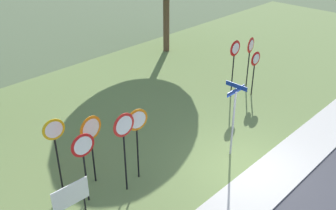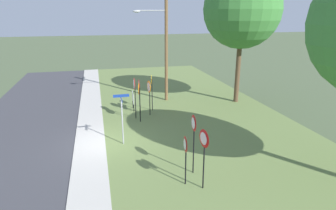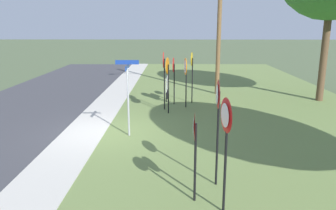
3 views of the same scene
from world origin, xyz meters
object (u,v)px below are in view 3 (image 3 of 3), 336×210
at_px(yield_sign_near_left, 217,108).
at_px(utility_pole, 217,2).
at_px(yield_sign_far_left, 225,128).
at_px(yield_sign_near_right, 194,136).
at_px(stop_sign_near_left, 186,72).
at_px(notice_board, 167,85).
at_px(stop_sign_near_right, 164,68).
at_px(street_name_post, 128,91).
at_px(stop_sign_far_center, 174,71).
at_px(stop_sign_far_left, 192,67).
at_px(stop_sign_far_right, 168,73).

height_order(yield_sign_near_left, utility_pole, utility_pole).
bearing_deg(yield_sign_far_left, yield_sign_near_right, -136.74).
relative_size(stop_sign_near_left, notice_board, 1.91).
bearing_deg(stop_sign_near_left, notice_board, -152.92).
relative_size(yield_sign_near_right, notice_board, 1.68).
bearing_deg(stop_sign_near_right, notice_board, 177.76).
xyz_separation_m(yield_sign_near_right, notice_board, (-10.18, -0.78, -0.71)).
xyz_separation_m(street_name_post, notice_board, (-5.66, 1.27, -0.81)).
height_order(street_name_post, utility_pole, utility_pole).
distance_m(utility_pole, notice_board, 5.39).
bearing_deg(utility_pole, yield_sign_far_left, -6.16).
bearing_deg(stop_sign_far_center, notice_board, -150.85).
xyz_separation_m(stop_sign_far_left, stop_sign_far_right, (2.09, -1.19, -0.02)).
bearing_deg(stop_sign_far_left, notice_board, -100.07).
relative_size(stop_sign_far_left, utility_pole, 0.27).
xyz_separation_m(stop_sign_near_left, yield_sign_near_right, (8.73, -0.14, -0.20)).
relative_size(stop_sign_far_right, street_name_post, 0.92).
bearing_deg(yield_sign_near_left, yield_sign_far_left, 1.42).
bearing_deg(yield_sign_far_left, stop_sign_far_left, 171.13).
bearing_deg(stop_sign_near_left, yield_sign_far_left, -2.55).
xyz_separation_m(stop_sign_far_left, notice_board, (-0.46, -1.27, -1.02)).
distance_m(stop_sign_far_center, notice_board, 1.21).
height_order(stop_sign_near_right, yield_sign_near_right, stop_sign_near_right).
height_order(yield_sign_near_left, yield_sign_near_right, yield_sign_near_left).
relative_size(yield_sign_near_right, street_name_post, 0.77).
distance_m(street_name_post, notice_board, 5.86).
bearing_deg(stop_sign_near_left, yield_sign_near_right, -6.29).
bearing_deg(utility_pole, street_name_post, -27.93).
distance_m(yield_sign_far_left, notice_board, 10.77).
distance_m(yield_sign_near_left, utility_pole, 11.74).
bearing_deg(yield_sign_near_left, stop_sign_far_left, -177.98).
relative_size(stop_sign_far_left, street_name_post, 0.94).
distance_m(stop_sign_far_center, street_name_post, 5.16).
bearing_deg(stop_sign_far_right, street_name_post, -12.86).
relative_size(stop_sign_far_right, utility_pole, 0.27).
distance_m(stop_sign_far_left, utility_pole, 4.24).
distance_m(yield_sign_near_left, yield_sign_near_right, 1.08).
bearing_deg(notice_board, stop_sign_near_right, -0.61).
distance_m(stop_sign_far_right, notice_board, 2.74).
xyz_separation_m(yield_sign_near_left, yield_sign_far_left, (1.24, 0.00, -0.12)).
xyz_separation_m(street_name_post, utility_pole, (-7.52, 3.99, 3.46)).
distance_m(stop_sign_far_right, yield_sign_near_right, 7.67).
height_order(yield_sign_near_right, utility_pole, utility_pole).
relative_size(stop_sign_far_right, yield_sign_near_right, 1.20).
height_order(stop_sign_far_center, yield_sign_near_left, yield_sign_near_left).
distance_m(stop_sign_near_left, yield_sign_near_left, 7.96).
bearing_deg(street_name_post, stop_sign_near_left, 152.02).
bearing_deg(stop_sign_far_left, stop_sign_far_right, -19.95).
xyz_separation_m(stop_sign_far_left, yield_sign_near_left, (8.93, 0.10, 0.14)).
relative_size(stop_sign_near_right, yield_sign_far_left, 1.08).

